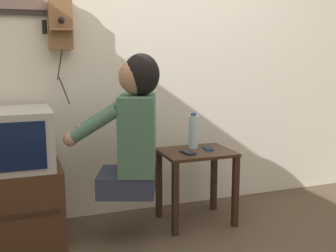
{
  "coord_description": "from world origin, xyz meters",
  "views": [
    {
      "loc": [
        -0.82,
        -2.02,
        1.24
      ],
      "look_at": [
        0.13,
        0.59,
        0.73
      ],
      "focal_mm": 45.0,
      "sensor_mm": 36.0,
      "label": 1
    }
  ],
  "objects_px": {
    "television": "(2,139)",
    "water_bottle": "(193,132)",
    "wall_phone_antique": "(60,24)",
    "cell_phone_spare": "(208,148)",
    "person": "(133,126)",
    "cell_phone_held": "(188,153)"
  },
  "relations": [
    {
      "from": "cell_phone_spare",
      "to": "cell_phone_held",
      "type": "bearing_deg",
      "value": -146.43
    },
    {
      "from": "television",
      "to": "water_bottle",
      "type": "xyz_separation_m",
      "value": [
        1.29,
        0.02,
        -0.04
      ]
    },
    {
      "from": "television",
      "to": "wall_phone_antique",
      "type": "xyz_separation_m",
      "value": [
        0.4,
        0.25,
        0.72
      ]
    },
    {
      "from": "cell_phone_spare",
      "to": "water_bottle",
      "type": "bearing_deg",
      "value": 155.82
    },
    {
      "from": "person",
      "to": "cell_phone_held",
      "type": "distance_m",
      "value": 0.47
    },
    {
      "from": "person",
      "to": "cell_phone_spare",
      "type": "bearing_deg",
      "value": -56.89
    },
    {
      "from": "person",
      "to": "cell_phone_spare",
      "type": "height_order",
      "value": "person"
    },
    {
      "from": "person",
      "to": "wall_phone_antique",
      "type": "distance_m",
      "value": 0.87
    },
    {
      "from": "cell_phone_spare",
      "to": "television",
      "type": "bearing_deg",
      "value": -168.3
    },
    {
      "from": "person",
      "to": "television",
      "type": "xyz_separation_m",
      "value": [
        -0.79,
        0.18,
        -0.07
      ]
    },
    {
      "from": "wall_phone_antique",
      "to": "water_bottle",
      "type": "distance_m",
      "value": 1.19
    },
    {
      "from": "water_bottle",
      "to": "wall_phone_antique",
      "type": "bearing_deg",
      "value": 165.59
    },
    {
      "from": "person",
      "to": "cell_phone_spare",
      "type": "relative_size",
      "value": 6.69
    },
    {
      "from": "person",
      "to": "water_bottle",
      "type": "distance_m",
      "value": 0.56
    },
    {
      "from": "wall_phone_antique",
      "to": "cell_phone_spare",
      "type": "bearing_deg",
      "value": -16.9
    },
    {
      "from": "wall_phone_antique",
      "to": "television",
      "type": "bearing_deg",
      "value": -148.03
    },
    {
      "from": "person",
      "to": "cell_phone_spare",
      "type": "xyz_separation_m",
      "value": [
        0.59,
        0.13,
        -0.22
      ]
    },
    {
      "from": "wall_phone_antique",
      "to": "cell_phone_held",
      "type": "xyz_separation_m",
      "value": [
        0.79,
        -0.37,
        -0.88
      ]
    },
    {
      "from": "person",
      "to": "cell_phone_held",
      "type": "xyz_separation_m",
      "value": [
        0.41,
        0.07,
        -0.22
      ]
    },
    {
      "from": "wall_phone_antique",
      "to": "cell_phone_spare",
      "type": "distance_m",
      "value": 1.35
    },
    {
      "from": "wall_phone_antique",
      "to": "water_bottle",
      "type": "xyz_separation_m",
      "value": [
        0.89,
        -0.23,
        -0.76
      ]
    },
    {
      "from": "person",
      "to": "water_bottle",
      "type": "xyz_separation_m",
      "value": [
        0.51,
        0.2,
        -0.11
      ]
    }
  ]
}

